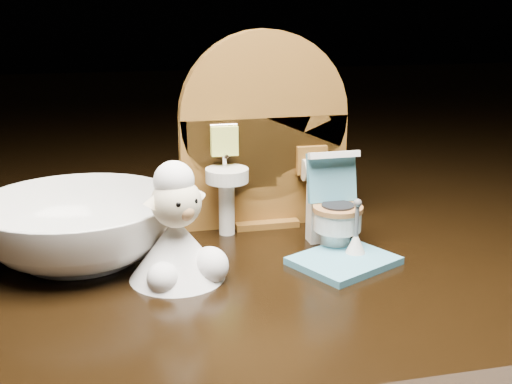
% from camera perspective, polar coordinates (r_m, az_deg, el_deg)
% --- Properties ---
extents(backdrop_panel, '(0.13, 0.05, 0.15)m').
position_cam_1_polar(backdrop_panel, '(0.49, 0.63, 4.45)').
color(backdrop_panel, brown).
rests_on(backdrop_panel, ground).
extents(toy_toilet, '(0.04, 0.05, 0.07)m').
position_cam_1_polar(toy_toilet, '(0.46, 6.86, -1.80)').
color(toy_toilet, white).
rests_on(toy_toilet, ground).
extents(bath_mat, '(0.08, 0.07, 0.00)m').
position_cam_1_polar(bath_mat, '(0.44, 7.81, -6.08)').
color(bath_mat, '#4D96B1').
rests_on(bath_mat, ground).
extents(toilet_brush, '(0.02, 0.02, 0.04)m').
position_cam_1_polar(toilet_brush, '(0.44, 8.85, -4.56)').
color(toilet_brush, white).
rests_on(toilet_brush, ground).
extents(plush_lamb, '(0.06, 0.06, 0.08)m').
position_cam_1_polar(plush_lamb, '(0.41, -6.95, -4.12)').
color(plush_lamb, white).
rests_on(plush_lamb, ground).
extents(ceramic_bowl, '(0.17, 0.17, 0.04)m').
position_cam_1_polar(ceramic_bowl, '(0.45, -15.41, -3.15)').
color(ceramic_bowl, white).
rests_on(ceramic_bowl, ground).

